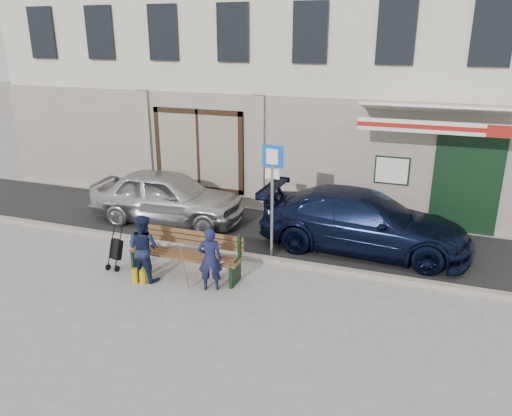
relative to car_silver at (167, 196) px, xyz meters
The scene contains 11 objects.
ground 4.51m from the car_silver, 43.00° to the right, with size 80.00×80.00×0.00m, color #9E9991.
asphalt_lane 3.33m from the car_silver, ahead, with size 60.00×3.20×0.01m, color #282828.
curb 3.66m from the car_silver, 25.27° to the right, with size 60.00×0.18×0.12m, color #9E9384.
building 7.63m from the car_silver, 58.93° to the left, with size 20.00×8.27×10.00m.
car_silver is the anchor object (origin of this frame).
car_navy 5.18m from the car_silver, ahead, with size 1.94×4.77×1.38m, color black.
parking_sign 3.72m from the car_silver, 21.03° to the right, with size 0.48×0.09×2.58m.
bench 3.28m from the car_silver, 55.18° to the right, with size 2.40×1.17×0.98m.
man 4.06m from the car_silver, 49.10° to the right, with size 0.47×0.31×1.29m, color #16193D.
woman 3.36m from the car_silver, 68.87° to the right, with size 0.68×0.53×1.39m, color #151E3C.
stroller 2.92m from the car_silver, 82.87° to the right, with size 0.32×0.42×0.91m.
Camera 1 is at (3.23, -7.99, 4.77)m, focal length 35.00 mm.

